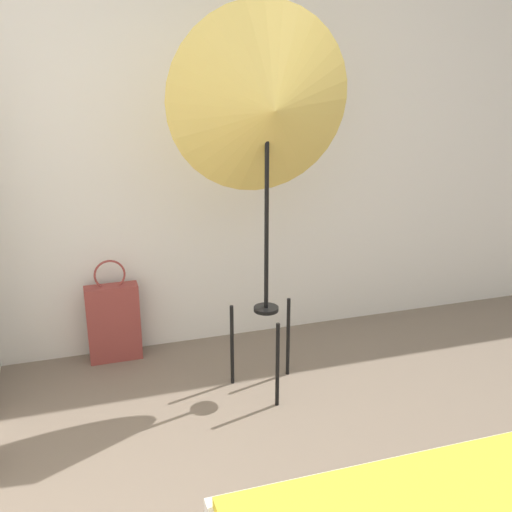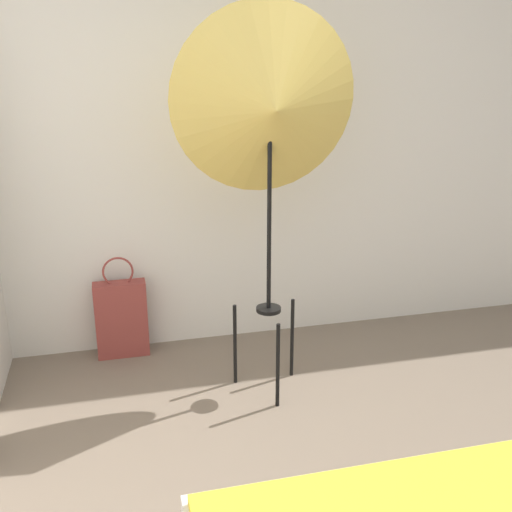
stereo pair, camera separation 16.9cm
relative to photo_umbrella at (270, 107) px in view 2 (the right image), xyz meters
name	(u,v)px [view 2 (the right image)]	position (x,y,z in m)	size (l,w,h in m)	color
wall_back	(229,130)	(-0.06, 0.70, -0.18)	(8.00, 0.05, 2.60)	silver
photo_umbrella	(270,107)	(0.00, 0.00, 0.00)	(0.92, 0.37, 1.96)	black
tote_bag	(122,318)	(-0.74, 0.57, -1.24)	(0.30, 0.10, 0.62)	brown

